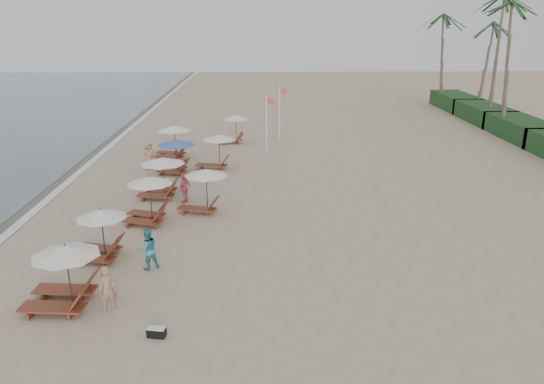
{
  "coord_description": "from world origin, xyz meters",
  "views": [
    {
      "loc": [
        0.38,
        -19.54,
        9.36
      ],
      "look_at": [
        1.0,
        4.63,
        1.3
      ],
      "focal_mm": 34.29,
      "sensor_mm": 36.0,
      "label": 1
    }
  ],
  "objects_px": {
    "duffel_bag": "(157,332)",
    "lounger_station_3": "(159,177)",
    "lounger_station_2": "(146,200)",
    "inland_station_0": "(202,186)",
    "lounger_station_4": "(174,155)",
    "flag_pole_near": "(267,121)",
    "lounger_station_0": "(61,278)",
    "beachgoer_far_a": "(185,188)",
    "beachgoer_mid_a": "(148,249)",
    "lounger_station_5": "(171,143)",
    "inland_station_1": "(216,149)",
    "beachgoer_near": "(108,289)",
    "beachgoer_far_b": "(149,156)",
    "lounger_station_1": "(98,234)",
    "inland_station_2": "(233,126)"
  },
  "relations": [
    {
      "from": "lounger_station_0",
      "to": "beachgoer_near",
      "type": "height_order",
      "value": "lounger_station_0"
    },
    {
      "from": "inland_station_1",
      "to": "beachgoer_far_b",
      "type": "relative_size",
      "value": 1.51
    },
    {
      "from": "inland_station_1",
      "to": "lounger_station_5",
      "type": "bearing_deg",
      "value": 141.97
    },
    {
      "from": "lounger_station_3",
      "to": "inland_station_0",
      "type": "height_order",
      "value": "lounger_station_3"
    },
    {
      "from": "lounger_station_0",
      "to": "flag_pole_near",
      "type": "relative_size",
      "value": 0.67
    },
    {
      "from": "lounger_station_4",
      "to": "duffel_bag",
      "type": "bearing_deg",
      "value": -83.15
    },
    {
      "from": "lounger_station_2",
      "to": "inland_station_0",
      "type": "bearing_deg",
      "value": 28.14
    },
    {
      "from": "inland_station_1",
      "to": "inland_station_2",
      "type": "bearing_deg",
      "value": 83.59
    },
    {
      "from": "lounger_station_1",
      "to": "lounger_station_3",
      "type": "bearing_deg",
      "value": 81.87
    },
    {
      "from": "lounger_station_0",
      "to": "lounger_station_2",
      "type": "bearing_deg",
      "value": 80.2
    },
    {
      "from": "flag_pole_near",
      "to": "lounger_station_2",
      "type": "bearing_deg",
      "value": -113.0
    },
    {
      "from": "beachgoer_far_a",
      "to": "lounger_station_1",
      "type": "bearing_deg",
      "value": 5.93
    },
    {
      "from": "inland_station_0",
      "to": "beachgoer_far_a",
      "type": "height_order",
      "value": "inland_station_0"
    },
    {
      "from": "lounger_station_3",
      "to": "beachgoer_near",
      "type": "relative_size",
      "value": 1.66
    },
    {
      "from": "beachgoer_far_b",
      "to": "inland_station_0",
      "type": "bearing_deg",
      "value": -97.47
    },
    {
      "from": "lounger_station_1",
      "to": "lounger_station_5",
      "type": "distance_m",
      "value": 16.12
    },
    {
      "from": "lounger_station_4",
      "to": "flag_pole_near",
      "type": "height_order",
      "value": "flag_pole_near"
    },
    {
      "from": "inland_station_2",
      "to": "flag_pole_near",
      "type": "xyz_separation_m",
      "value": [
        2.62,
        -2.74,
        0.9
      ]
    },
    {
      "from": "lounger_station_5",
      "to": "inland_station_0",
      "type": "relative_size",
      "value": 1.04
    },
    {
      "from": "lounger_station_0",
      "to": "duffel_bag",
      "type": "height_order",
      "value": "lounger_station_0"
    },
    {
      "from": "lounger_station_2",
      "to": "lounger_station_3",
      "type": "height_order",
      "value": "lounger_station_2"
    },
    {
      "from": "duffel_bag",
      "to": "lounger_station_2",
      "type": "bearing_deg",
      "value": 102.86
    },
    {
      "from": "beachgoer_mid_a",
      "to": "beachgoer_far_b",
      "type": "xyz_separation_m",
      "value": [
        -2.8,
        14.39,
        0.08
      ]
    },
    {
      "from": "beachgoer_near",
      "to": "duffel_bag",
      "type": "bearing_deg",
      "value": -68.74
    },
    {
      "from": "lounger_station_4",
      "to": "lounger_station_5",
      "type": "distance_m",
      "value": 3.72
    },
    {
      "from": "beachgoer_near",
      "to": "lounger_station_0",
      "type": "bearing_deg",
      "value": 137.3
    },
    {
      "from": "lounger_station_0",
      "to": "inland_station_1",
      "type": "xyz_separation_m",
      "value": [
        3.91,
        17.27,
        0.29
      ]
    },
    {
      "from": "inland_station_0",
      "to": "beachgoer_mid_a",
      "type": "bearing_deg",
      "value": -103.36
    },
    {
      "from": "beachgoer_far_a",
      "to": "beachgoer_far_b",
      "type": "relative_size",
      "value": 0.87
    },
    {
      "from": "lounger_station_0",
      "to": "beachgoer_mid_a",
      "type": "bearing_deg",
      "value": 48.95
    },
    {
      "from": "lounger_station_2",
      "to": "beachgoer_mid_a",
      "type": "xyz_separation_m",
      "value": [
        1.04,
        -4.97,
        -0.31
      ]
    },
    {
      "from": "lounger_station_2",
      "to": "lounger_station_3",
      "type": "distance_m",
      "value": 3.83
    },
    {
      "from": "inland_station_1",
      "to": "flag_pole_near",
      "type": "distance_m",
      "value": 5.85
    },
    {
      "from": "lounger_station_2",
      "to": "beachgoer_mid_a",
      "type": "distance_m",
      "value": 5.08
    },
    {
      "from": "beachgoer_mid_a",
      "to": "beachgoer_near",
      "type": "bearing_deg",
      "value": 49.13
    },
    {
      "from": "lounger_station_4",
      "to": "duffel_bag",
      "type": "relative_size",
      "value": 4.29
    },
    {
      "from": "beachgoer_mid_a",
      "to": "inland_station_0",
      "type": "bearing_deg",
      "value": -131.56
    },
    {
      "from": "inland_station_2",
      "to": "lounger_station_5",
      "type": "bearing_deg",
      "value": -130.95
    },
    {
      "from": "lounger_station_4",
      "to": "lounger_station_5",
      "type": "relative_size",
      "value": 0.92
    },
    {
      "from": "beachgoer_far_a",
      "to": "beachgoer_far_b",
      "type": "xyz_separation_m",
      "value": [
        -3.18,
        6.58,
        0.12
      ]
    },
    {
      "from": "lounger_station_1",
      "to": "beachgoer_far_b",
      "type": "height_order",
      "value": "lounger_station_1"
    },
    {
      "from": "lounger_station_5",
      "to": "inland_station_2",
      "type": "xyz_separation_m",
      "value": [
        4.14,
        4.77,
        0.26
      ]
    },
    {
      "from": "beachgoer_far_b",
      "to": "duffel_bag",
      "type": "height_order",
      "value": "beachgoer_far_b"
    },
    {
      "from": "inland_station_1",
      "to": "beachgoer_near",
      "type": "relative_size",
      "value": 1.7
    },
    {
      "from": "lounger_station_3",
      "to": "beachgoer_far_a",
      "type": "xyz_separation_m",
      "value": [
        1.49,
        -0.97,
        -0.36
      ]
    },
    {
      "from": "inland_station_0",
      "to": "lounger_station_3",
      "type": "bearing_deg",
      "value": 136.55
    },
    {
      "from": "lounger_station_1",
      "to": "lounger_station_4",
      "type": "relative_size",
      "value": 0.93
    },
    {
      "from": "duffel_bag",
      "to": "lounger_station_3",
      "type": "bearing_deg",
      "value": 99.51
    },
    {
      "from": "lounger_station_0",
      "to": "beachgoer_far_a",
      "type": "bearing_deg",
      "value": 75.32
    },
    {
      "from": "beachgoer_near",
      "to": "beachgoer_far_b",
      "type": "relative_size",
      "value": 0.89
    }
  ]
}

